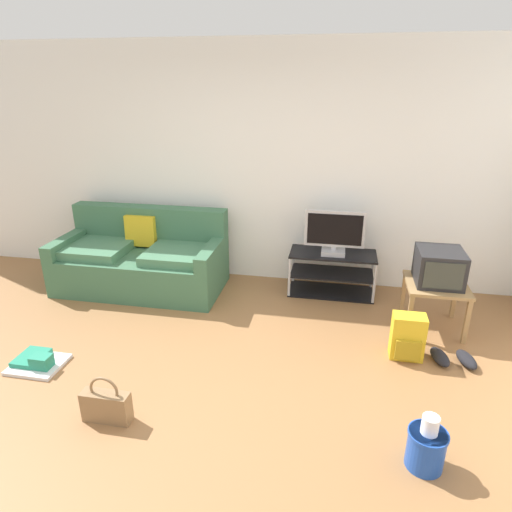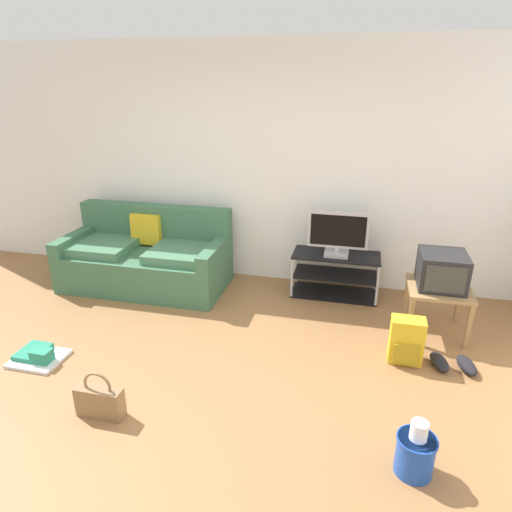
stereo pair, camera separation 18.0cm
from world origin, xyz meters
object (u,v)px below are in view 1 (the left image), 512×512
at_px(couch, 142,260).
at_px(crt_tv, 439,267).
at_px(flat_tv, 334,233).
at_px(tv_stand, 332,273).
at_px(backpack, 407,337).
at_px(sneakers_pair, 453,358).
at_px(floor_tray, 37,362).
at_px(handbag, 106,405).
at_px(side_table, 436,290).
at_px(cleaning_bucket, 426,446).

distance_m(couch, crt_tv, 3.20).
xyz_separation_m(flat_tv, crt_tv, (0.99, -0.56, -0.09)).
xyz_separation_m(couch, flat_tv, (2.17, 0.21, 0.40)).
xyz_separation_m(tv_stand, backpack, (0.69, -1.17, -0.04)).
bearing_deg(tv_stand, sneakers_pair, -47.69).
bearing_deg(backpack, floor_tray, -149.12).
xyz_separation_m(handbag, floor_tray, (-0.91, 0.48, -0.09)).
bearing_deg(side_table, sneakers_pair, -81.51).
xyz_separation_m(side_table, sneakers_pair, (0.09, -0.59, -0.36)).
height_order(flat_tv, side_table, flat_tv).
distance_m(flat_tv, side_table, 1.19).
bearing_deg(handbag, couch, 107.50).
bearing_deg(tv_stand, side_table, -30.92).
distance_m(cleaning_bucket, floor_tray, 3.10).
height_order(crt_tv, handbag, crt_tv).
xyz_separation_m(side_table, handbag, (-2.49, -1.79, -0.28)).
bearing_deg(flat_tv, floor_tray, -141.97).
height_order(flat_tv, crt_tv, flat_tv).
bearing_deg(crt_tv, sneakers_pair, -81.74).
distance_m(side_table, handbag, 3.08).
distance_m(handbag, floor_tray, 1.03).
bearing_deg(sneakers_pair, flat_tv, 132.85).
distance_m(flat_tv, floor_tray, 3.13).
height_order(handbag, cleaning_bucket, cleaning_bucket).
xyz_separation_m(sneakers_pair, floor_tray, (-3.48, -0.72, -0.00)).
xyz_separation_m(tv_stand, cleaning_bucket, (0.66, -2.38, -0.09)).
bearing_deg(floor_tray, side_table, 21.07).
height_order(tv_stand, sneakers_pair, tv_stand).
distance_m(couch, floor_tray, 1.71).
bearing_deg(side_table, couch, 173.47).
height_order(couch, handbag, couch).
height_order(side_table, cleaning_bucket, side_table).
bearing_deg(cleaning_bucket, side_table, 79.47).
xyz_separation_m(crt_tv, cleaning_bucket, (-0.33, -1.81, -0.48)).
bearing_deg(handbag, flat_tv, 57.65).
relative_size(side_table, cleaning_bucket, 1.47).
distance_m(side_table, floor_tray, 3.66).
bearing_deg(cleaning_bucket, flat_tv, 105.58).
distance_m(couch, side_table, 3.19).
xyz_separation_m(couch, tv_stand, (2.17, 0.23, -0.09)).
height_order(tv_stand, floor_tray, tv_stand).
xyz_separation_m(handbag, sneakers_pair, (2.57, 1.20, -0.08)).
relative_size(sneakers_pair, floor_tray, 0.96).
bearing_deg(tv_stand, couch, -173.92).
height_order(backpack, cleaning_bucket, backpack).
xyz_separation_m(couch, cleaning_bucket, (2.83, -2.15, -0.17)).
bearing_deg(floor_tray, crt_tv, 21.31).
bearing_deg(couch, sneakers_pair, -16.36).
relative_size(cleaning_bucket, sneakers_pair, 0.94).
height_order(flat_tv, sneakers_pair, flat_tv).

